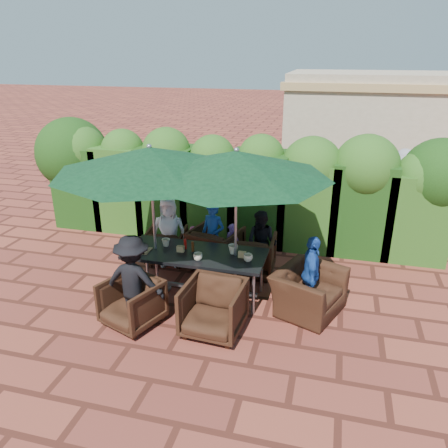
% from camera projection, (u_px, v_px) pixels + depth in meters
% --- Properties ---
extents(ground, '(80.00, 80.00, 0.00)m').
position_uv_depth(ground, '(204.00, 290.00, 7.33)').
color(ground, brown).
rests_on(ground, ground).
extents(dining_table, '(2.25, 0.90, 0.75)m').
position_uv_depth(dining_table, '(195.00, 257.00, 6.99)').
color(dining_table, black).
rests_on(dining_table, ground).
extents(umbrella_left, '(2.99, 2.99, 2.46)m').
position_uv_depth(umbrella_left, '(150.00, 160.00, 6.57)').
color(umbrella_left, gray).
rests_on(umbrella_left, ground).
extents(umbrella_right, '(2.84, 2.84, 2.46)m').
position_uv_depth(umbrella_right, '(236.00, 164.00, 6.33)').
color(umbrella_right, gray).
rests_on(umbrella_right, ground).
extents(chair_far_left, '(0.78, 0.74, 0.72)m').
position_uv_depth(chair_far_left, '(167.00, 244.00, 8.22)').
color(chair_far_left, black).
rests_on(chair_far_left, ground).
extents(chair_far_mid, '(0.99, 0.95, 0.85)m').
position_uv_depth(chair_far_mid, '(216.00, 246.00, 7.97)').
color(chair_far_mid, black).
rests_on(chair_far_mid, ground).
extents(chair_far_right, '(0.80, 0.75, 0.80)m').
position_uv_depth(chair_far_right, '(252.00, 252.00, 7.78)').
color(chair_far_right, black).
rests_on(chair_far_right, ground).
extents(chair_near_left, '(0.94, 0.92, 0.76)m').
position_uv_depth(chair_near_left, '(132.00, 301.00, 6.31)').
color(chair_near_left, black).
rests_on(chair_near_left, ground).
extents(chair_near_right, '(0.87, 0.82, 0.84)m').
position_uv_depth(chair_near_right, '(213.00, 306.00, 6.11)').
color(chair_near_right, black).
rests_on(chair_near_right, ground).
extents(chair_end_right, '(1.00, 1.20, 0.89)m').
position_uv_depth(chair_end_right, '(309.00, 285.00, 6.61)').
color(chair_end_right, black).
rests_on(chair_end_right, ground).
extents(adult_far_left, '(0.71, 0.52, 1.31)m').
position_uv_depth(adult_far_left, '(169.00, 232.00, 8.00)').
color(adult_far_left, white).
rests_on(adult_far_left, ground).
extents(adult_far_mid, '(0.51, 0.45, 1.24)m').
position_uv_depth(adult_far_mid, '(213.00, 236.00, 7.91)').
color(adult_far_mid, '#1D49A1').
rests_on(adult_far_mid, ground).
extents(adult_far_right, '(0.62, 0.45, 1.18)m').
position_uv_depth(adult_far_right, '(262.00, 243.00, 7.69)').
color(adult_far_right, black).
rests_on(adult_far_right, ground).
extents(adult_near_left, '(0.88, 0.40, 1.38)m').
position_uv_depth(adult_near_left, '(134.00, 280.00, 6.24)').
color(adult_near_left, black).
rests_on(adult_near_left, ground).
extents(adult_end_right, '(0.46, 0.76, 1.21)m').
position_uv_depth(adult_end_right, '(311.00, 274.00, 6.59)').
color(adult_end_right, '#1D49A1').
rests_on(adult_end_right, ground).
extents(child_left, '(0.32, 0.29, 0.75)m').
position_uv_depth(child_left, '(194.00, 246.00, 8.10)').
color(child_left, '#D1498C').
rests_on(child_left, ground).
extents(child_right, '(0.39, 0.36, 0.87)m').
position_uv_depth(child_right, '(232.00, 247.00, 7.90)').
color(child_right, '#7D4AA1').
rests_on(child_right, ground).
extents(pedestrian_a, '(1.53, 1.20, 1.57)m').
position_uv_depth(pedestrian_a, '(310.00, 184.00, 10.40)').
color(pedestrian_a, '#268C48').
rests_on(pedestrian_a, ground).
extents(pedestrian_b, '(0.84, 0.57, 1.65)m').
position_uv_depth(pedestrian_b, '(363.00, 183.00, 10.37)').
color(pedestrian_b, '#D1498C').
rests_on(pedestrian_b, ground).
extents(pedestrian_c, '(1.05, 1.18, 1.71)m').
position_uv_depth(pedestrian_c, '(402.00, 186.00, 10.00)').
color(pedestrian_c, gray).
rests_on(pedestrian_c, ground).
extents(cup_a, '(0.17, 0.17, 0.13)m').
position_uv_depth(cup_a, '(136.00, 248.00, 6.97)').
color(cup_a, beige).
rests_on(cup_a, dining_table).
extents(cup_b, '(0.13, 0.13, 0.13)m').
position_uv_depth(cup_b, '(166.00, 242.00, 7.17)').
color(cup_b, beige).
rests_on(cup_b, dining_table).
extents(cup_c, '(0.15, 0.15, 0.12)m').
position_uv_depth(cup_c, '(198.00, 257.00, 6.69)').
color(cup_c, beige).
rests_on(cup_c, dining_table).
extents(cup_d, '(0.16, 0.16, 0.15)m').
position_uv_depth(cup_d, '(233.00, 249.00, 6.90)').
color(cup_d, beige).
rests_on(cup_d, dining_table).
extents(cup_e, '(0.15, 0.15, 0.11)m').
position_uv_depth(cup_e, '(248.00, 258.00, 6.65)').
color(cup_e, beige).
rests_on(cup_e, dining_table).
extents(ketchup_bottle, '(0.04, 0.04, 0.17)m').
position_uv_depth(ketchup_bottle, '(185.00, 244.00, 7.06)').
color(ketchup_bottle, '#B20C0A').
rests_on(ketchup_bottle, dining_table).
extents(sauce_bottle, '(0.04, 0.04, 0.17)m').
position_uv_depth(sauce_bottle, '(193.00, 247.00, 6.97)').
color(sauce_bottle, '#4C230C').
rests_on(sauce_bottle, dining_table).
extents(serving_tray, '(0.35, 0.25, 0.02)m').
position_uv_depth(serving_tray, '(140.00, 250.00, 7.02)').
color(serving_tray, '#9E744C').
rests_on(serving_tray, dining_table).
extents(number_block_left, '(0.12, 0.06, 0.10)m').
position_uv_depth(number_block_left, '(181.00, 249.00, 6.97)').
color(number_block_left, tan).
rests_on(number_block_left, dining_table).
extents(number_block_right, '(0.12, 0.06, 0.10)m').
position_uv_depth(number_block_right, '(242.00, 255.00, 6.77)').
color(number_block_right, tan).
rests_on(number_block_right, dining_table).
extents(hedge_wall, '(9.10, 1.60, 2.40)m').
position_uv_depth(hedge_wall, '(231.00, 179.00, 8.96)').
color(hedge_wall, '#17350E').
rests_on(hedge_wall, ground).
extents(building, '(6.20, 3.08, 3.20)m').
position_uv_depth(building, '(396.00, 133.00, 12.20)').
color(building, beige).
rests_on(building, ground).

